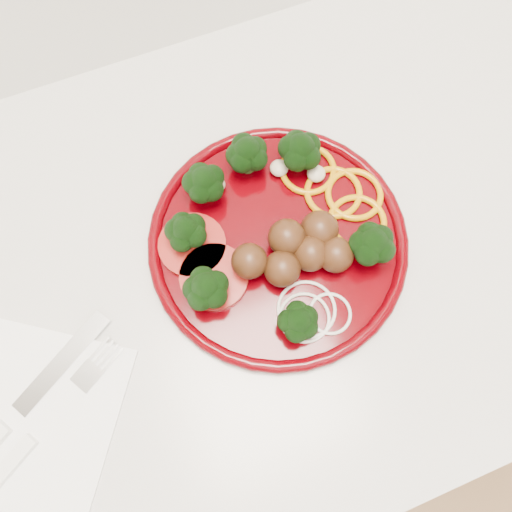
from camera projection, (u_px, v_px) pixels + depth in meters
name	position (u px, v px, depth m)	size (l,w,h in m)	color
counter	(280.00, 315.00, 0.99)	(2.40, 0.60, 0.90)	silver
plate	(276.00, 238.00, 0.54)	(0.29, 0.29, 0.06)	#430004
napkin	(30.00, 416.00, 0.50)	(0.17, 0.17, 0.00)	white
knife	(0.00, 431.00, 0.49)	(0.21, 0.13, 0.01)	silver
fork	(19.00, 454.00, 0.48)	(0.18, 0.12, 0.01)	white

